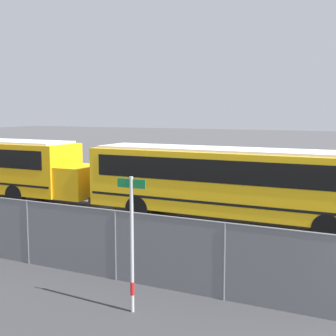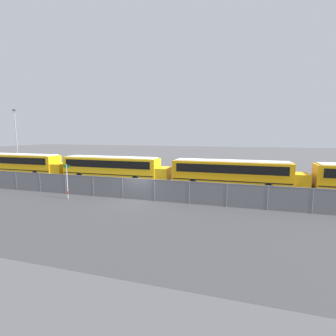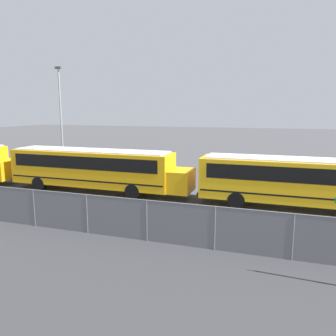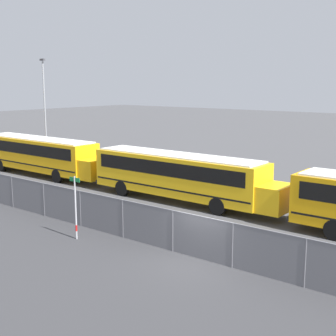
{
  "view_description": "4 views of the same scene",
  "coord_description": "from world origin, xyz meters",
  "px_view_note": "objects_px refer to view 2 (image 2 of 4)",
  "views": [
    {
      "loc": [
        -1.01,
        -10.21,
        4.5
      ],
      "look_at": [
        -9.63,
        7.2,
        2.13
      ],
      "focal_mm": 50.0,
      "sensor_mm": 36.0,
      "label": 1
    },
    {
      "loc": [
        9.24,
        -20.78,
        5.79
      ],
      "look_at": [
        0.4,
        7.49,
        1.91
      ],
      "focal_mm": 28.0,
      "sensor_mm": 36.0,
      "label": 2
    },
    {
      "loc": [
        -8.44,
        -12.93,
        5.79
      ],
      "look_at": [
        -15.24,
        7.54,
        1.98
      ],
      "focal_mm": 35.0,
      "sensor_mm": 36.0,
      "label": 3
    },
    {
      "loc": [
        10.6,
        -15.81,
        7.45
      ],
      "look_at": [
        -6.88,
        6.48,
        2.25
      ],
      "focal_mm": 50.0,
      "sensor_mm": 36.0,
      "label": 4
    }
  ],
  "objects_px": {
    "street_sign": "(67,181)",
    "light_pole": "(16,137)",
    "school_bus_3": "(113,167)",
    "school_bus_4": "(233,172)",
    "school_bus_2": "(21,163)"
  },
  "relations": [
    {
      "from": "street_sign",
      "to": "school_bus_2",
      "type": "bearing_deg",
      "value": 148.73
    },
    {
      "from": "school_bus_3",
      "to": "street_sign",
      "type": "distance_m",
      "value": 8.8
    },
    {
      "from": "school_bus_2",
      "to": "light_pole",
      "type": "xyz_separation_m",
      "value": [
        -6.99,
        5.98,
        3.43
      ]
    },
    {
      "from": "street_sign",
      "to": "school_bus_3",
      "type": "bearing_deg",
      "value": 91.95
    },
    {
      "from": "street_sign",
      "to": "school_bus_4",
      "type": "bearing_deg",
      "value": 31.68
    },
    {
      "from": "light_pole",
      "to": "school_bus_3",
      "type": "bearing_deg",
      "value": -15.78
    },
    {
      "from": "school_bus_3",
      "to": "light_pole",
      "type": "relative_size",
      "value": 1.4
    },
    {
      "from": "street_sign",
      "to": "light_pole",
      "type": "relative_size",
      "value": 0.32
    },
    {
      "from": "school_bus_4",
      "to": "street_sign",
      "type": "xyz_separation_m",
      "value": [
        -13.87,
        -8.56,
        -0.19
      ]
    },
    {
      "from": "school_bus_3",
      "to": "school_bus_4",
      "type": "relative_size",
      "value": 1.0
    },
    {
      "from": "school_bus_3",
      "to": "school_bus_4",
      "type": "bearing_deg",
      "value": -0.94
    },
    {
      "from": "school_bus_2",
      "to": "school_bus_3",
      "type": "height_order",
      "value": "same"
    },
    {
      "from": "school_bus_3",
      "to": "street_sign",
      "type": "xyz_separation_m",
      "value": [
        0.3,
        -8.79,
        -0.19
      ]
    },
    {
      "from": "school_bus_3",
      "to": "street_sign",
      "type": "bearing_deg",
      "value": -88.05
    },
    {
      "from": "school_bus_2",
      "to": "street_sign",
      "type": "relative_size",
      "value": 4.4
    }
  ]
}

